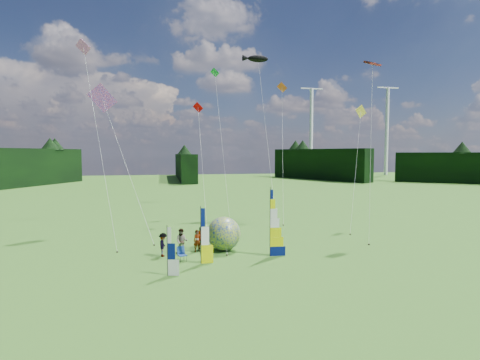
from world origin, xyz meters
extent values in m
plane|color=#44752F|center=(0.00, 0.00, 0.00)|extent=(220.00, 220.00, 0.00)
sphere|color=navy|center=(-1.94, 5.57, 1.29)|extent=(3.06, 3.06, 2.58)
imported|color=#66594C|center=(-3.96, 5.60, 0.82)|extent=(0.66, 0.49, 1.65)
imported|color=#66594C|center=(-5.14, 5.23, 0.93)|extent=(0.99, 0.65, 1.87)
imported|color=#66594C|center=(-6.49, 4.74, 0.85)|extent=(0.57, 1.15, 1.71)
imported|color=#66594C|center=(-3.62, 6.19, 0.89)|extent=(1.11, 0.62, 1.78)
camera|label=1|loc=(-6.48, -22.29, 7.41)|focal=28.00mm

